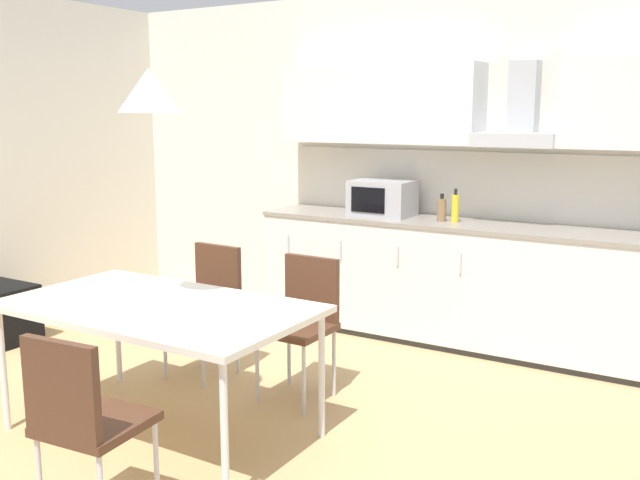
% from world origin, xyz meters
% --- Properties ---
extents(ground_plane, '(8.69, 7.44, 0.02)m').
position_xyz_m(ground_plane, '(0.00, 0.00, -0.01)').
color(ground_plane, tan).
extents(wall_back, '(6.96, 0.10, 2.71)m').
position_xyz_m(wall_back, '(0.00, 2.53, 1.35)').
color(wall_back, silver).
rests_on(wall_back, ground_plane).
extents(kitchen_counter, '(3.94, 0.63, 0.94)m').
position_xyz_m(kitchen_counter, '(0.86, 2.18, 0.47)').
color(kitchen_counter, '#333333').
rests_on(kitchen_counter, ground_plane).
extents(backsplash_tile, '(3.92, 0.02, 0.51)m').
position_xyz_m(backsplash_tile, '(0.86, 2.47, 1.19)').
color(backsplash_tile, silver).
rests_on(backsplash_tile, kitchen_counter).
extents(upper_wall_cabinets, '(3.92, 0.40, 0.61)m').
position_xyz_m(upper_wall_cabinets, '(0.86, 2.31, 1.80)').
color(upper_wall_cabinets, silver).
extents(microwave, '(0.48, 0.35, 0.28)m').
position_xyz_m(microwave, '(-0.17, 2.18, 1.08)').
color(microwave, '#ADADB2').
rests_on(microwave, kitchen_counter).
extents(bottle_yellow, '(0.06, 0.06, 0.25)m').
position_xyz_m(bottle_yellow, '(0.45, 2.15, 1.04)').
color(bottle_yellow, yellow).
rests_on(bottle_yellow, kitchen_counter).
extents(bottle_brown, '(0.07, 0.07, 0.21)m').
position_xyz_m(bottle_brown, '(0.35, 2.14, 1.03)').
color(bottle_brown, brown).
rests_on(bottle_brown, kitchen_counter).
extents(dining_table, '(1.67, 0.95, 0.74)m').
position_xyz_m(dining_table, '(-0.35, -0.17, 0.70)').
color(dining_table, silver).
rests_on(dining_table, ground_plane).
extents(chair_near_right, '(0.43, 0.43, 0.87)m').
position_xyz_m(chair_near_right, '(0.04, -1.02, 0.53)').
color(chair_near_right, '#4C2D1E').
rests_on(chair_near_right, ground_plane).
extents(chair_far_left, '(0.42, 0.42, 0.87)m').
position_xyz_m(chair_far_left, '(-0.72, 0.69, 0.53)').
color(chair_far_left, '#4C2D1E').
rests_on(chair_far_left, ground_plane).
extents(chair_far_right, '(0.41, 0.41, 0.87)m').
position_xyz_m(chair_far_right, '(0.03, 0.69, 0.53)').
color(chair_far_right, '#4C2D1E').
rests_on(chair_far_right, ground_plane).
extents(guitar_amp, '(0.52, 0.37, 0.44)m').
position_xyz_m(guitar_amp, '(-2.55, 0.40, 0.22)').
color(guitar_amp, black).
rests_on(guitar_amp, ground_plane).
extents(pendant_lamp, '(0.32, 0.32, 0.22)m').
position_xyz_m(pendant_lamp, '(-0.35, -0.17, 1.86)').
color(pendant_lamp, silver).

